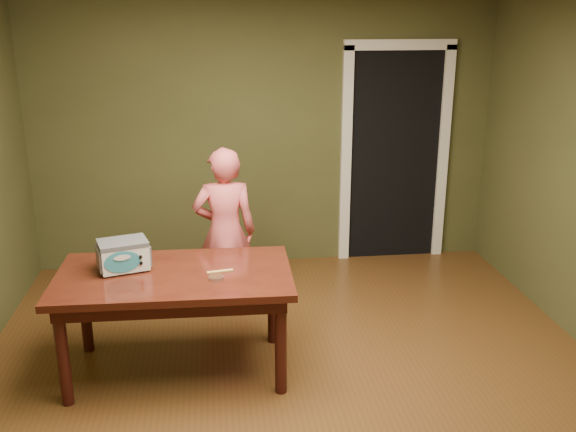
% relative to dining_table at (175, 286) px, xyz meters
% --- Properties ---
extents(floor, '(5.00, 5.00, 0.00)m').
position_rel_dining_table_xyz_m(floor, '(0.81, -0.45, -0.65)').
color(floor, '#583519').
rests_on(floor, ground).
extents(room_shell, '(4.52, 5.02, 2.61)m').
position_rel_dining_table_xyz_m(room_shell, '(0.81, -0.45, 1.06)').
color(room_shell, '#474826').
rests_on(room_shell, ground).
extents(doorway, '(1.10, 0.66, 2.25)m').
position_rel_dining_table_xyz_m(doorway, '(2.11, 2.33, 0.41)').
color(doorway, black).
rests_on(doorway, ground).
extents(dining_table, '(1.62, 0.93, 0.75)m').
position_rel_dining_table_xyz_m(dining_table, '(0.00, 0.00, 0.00)').
color(dining_table, '#35110C').
rests_on(dining_table, floor).
extents(toy_oven, '(0.39, 0.31, 0.21)m').
position_rel_dining_table_xyz_m(toy_oven, '(-0.34, 0.10, 0.22)').
color(toy_oven, '#4C4F54').
rests_on(toy_oven, dining_table).
extents(baking_pan, '(0.10, 0.10, 0.02)m').
position_rel_dining_table_xyz_m(baking_pan, '(0.28, -0.14, 0.11)').
color(baking_pan, silver).
rests_on(baking_pan, dining_table).
extents(spatula, '(0.18, 0.06, 0.01)m').
position_rel_dining_table_xyz_m(spatula, '(0.31, -0.02, 0.10)').
color(spatula, '#DFBE61').
rests_on(spatula, dining_table).
extents(child, '(0.53, 0.35, 1.43)m').
position_rel_dining_table_xyz_m(child, '(0.37, 0.90, 0.06)').
color(child, '#E35D61').
rests_on(child, floor).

